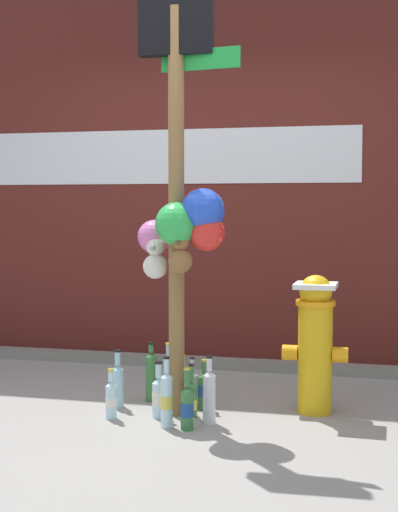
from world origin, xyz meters
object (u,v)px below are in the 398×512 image
Objects in this scene: bottle_0 at (169,377)px; bottle_5 at (151,375)px; bottle_3 at (183,388)px; memorial_post at (181,197)px; bottle_8 at (118,384)px; bottle_10 at (209,395)px; bottle_11 at (111,399)px; bottle_7 at (192,387)px; bottle_6 at (167,399)px; bottle_2 at (191,399)px; bottle_4 at (159,396)px; bottle_9 at (187,406)px; bottle_1 at (204,390)px; fire_hydrant at (315,341)px.

bottle_5 is at bearing -166.47° from bottle_0.
memorial_post is at bearing -78.57° from bottle_3.
memorial_post is 6.91× the size of bottle_8.
bottle_10 is 1.33× the size of bottle_11.
bottle_0 reaches higher than bottle_3.
bottle_7 is at bearing -24.85° from bottle_0.
bottle_5 is 0.57m from bottle_6.
bottle_2 is at bearing 68.42° from bottle_6.
bottle_4 reaches higher than bottle_11.
bottle_3 is (0.14, -0.17, -0.02)m from bottle_0.
memorial_post is 1.20m from bottle_0.
bottle_2 is 0.25m from bottle_9.
bottle_2 is at bearing -11.79° from bottle_8.
bottle_0 is 0.99× the size of bottle_5.
bottle_5 is 0.24m from bottle_8.
bottle_11 is (-0.40, -0.37, -0.00)m from bottle_7.
bottle_10 reaches higher than bottle_8.
bottle_0 is at bearing 152.77° from bottle_1.
bottle_7 is 0.87× the size of bottle_8.
bottle_4 is (-0.10, -0.19, -0.00)m from bottle_3.
bottle_11 is (-0.49, 0.10, -0.01)m from bottle_9.
fire_hydrant reaches higher than bottle_9.
bottle_5 reaches higher than bottle_0.
bottle_8 is at bearing -172.21° from fire_hydrant.
bottle_0 is 0.36m from bottle_4.
bottle_3 is at bearing 5.60° from bottle_8.
bottle_5 is at bearing 150.50° from bottle_3.
memorial_post is 7.06× the size of bottle_9.
bottle_10 is (0.18, -0.33, 0.05)m from bottle_7.
bottle_0 is 0.11m from bottle_5.
fire_hydrant is at bearing 19.40° from bottle_11.
bottle_9 is at bearing -124.51° from bottle_10.
bottle_11 is (-0.39, -0.14, -1.19)m from memorial_post.
memorial_post is 1.19m from fire_hydrant.
bottle_1 is 0.79× the size of bottle_10.
bottle_8 is at bearing -164.41° from bottle_7.
bottle_8 is 0.67m from bottle_10.
bottle_4 reaches higher than bottle_1.
bottle_4 is at bearing -116.22° from bottle_7.
memorial_post is at bearing -92.37° from bottle_7.
bottle_4 is 0.88× the size of bottle_5.
bottle_6 is 1.36× the size of bottle_11.
bottle_11 is at bearing -160.60° from fire_hydrant.
fire_hydrant is 2.33× the size of bottle_8.
bottle_5 reaches higher than bottle_8.
bottle_1 is 1.05× the size of bottle_11.
bottle_9 is at bearing -41.26° from bottle_4.
bottle_10 reaches higher than bottle_1.
bottle_10 reaches higher than bottle_11.
bottle_4 is at bearing -160.50° from fire_hydrant.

